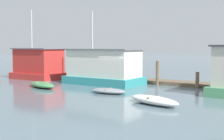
# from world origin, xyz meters

# --- Properties ---
(ground_plane) EXTENTS (200.00, 200.00, 0.00)m
(ground_plane) POSITION_xyz_m (0.00, 0.00, 0.00)
(ground_plane) COLOR slate
(dock_walkway) EXTENTS (33.80, 1.90, 0.30)m
(dock_walkway) POSITION_xyz_m (0.00, 3.47, 0.15)
(dock_walkway) COLOR brown
(dock_walkway) RESTS_ON ground_plane
(houseboat_red) EXTENTS (5.17, 3.45, 7.04)m
(houseboat_red) POSITION_xyz_m (-9.99, 0.31, 1.50)
(houseboat_red) COLOR red
(houseboat_red) RESTS_ON ground_plane
(houseboat_teal) EXTENTS (6.70, 3.64, 6.46)m
(houseboat_teal) POSITION_xyz_m (-1.83, 0.40, 1.48)
(houseboat_teal) COLOR teal
(houseboat_teal) RESTS_ON ground_plane
(dinghy_green) EXTENTS (3.73, 2.37, 0.46)m
(dinghy_green) POSITION_xyz_m (-4.55, -4.35, 0.23)
(dinghy_green) COLOR #47844C
(dinghy_green) RESTS_ON ground_plane
(dinghy_grey) EXTENTS (2.74, 1.51, 0.36)m
(dinghy_grey) POSITION_xyz_m (1.68, -3.94, 0.18)
(dinghy_grey) COLOR gray
(dinghy_grey) RESTS_ON ground_plane
(dinghy_white) EXTENTS (3.74, 2.13, 0.48)m
(dinghy_white) POSITION_xyz_m (6.20, -5.88, 0.24)
(dinghy_white) COLOR white
(dinghy_white) RESTS_ON ground_plane
(mooring_post_centre) EXTENTS (0.26, 0.26, 1.73)m
(mooring_post_centre) POSITION_xyz_m (-9.16, 2.27, 0.87)
(mooring_post_centre) COLOR brown
(mooring_post_centre) RESTS_ON ground_plane
(mooring_post_near_left) EXTENTS (0.27, 0.27, 2.08)m
(mooring_post_near_left) POSITION_xyz_m (2.47, 2.27, 1.04)
(mooring_post_near_left) COLOR brown
(mooring_post_near_left) RESTS_ON ground_plane
(mooring_post_near_right) EXTENTS (0.29, 0.29, 1.30)m
(mooring_post_near_right) POSITION_xyz_m (5.96, 2.27, 0.65)
(mooring_post_near_right) COLOR brown
(mooring_post_near_right) RESTS_ON ground_plane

